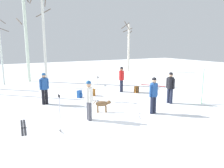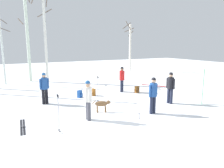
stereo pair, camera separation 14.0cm
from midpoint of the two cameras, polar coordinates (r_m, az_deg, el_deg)
ground_plane at (r=9.90m, az=5.34°, el=-7.95°), size 60.00×60.00×0.00m
person_0 at (r=8.78m, az=-6.15°, el=-3.75°), size 0.34×0.52×1.72m
person_1 at (r=11.64m, az=-17.75°, el=-0.59°), size 0.51×0.34×1.72m
person_2 at (r=11.65m, az=16.08°, el=-0.48°), size 0.34×0.51×1.72m
person_3 at (r=9.73m, az=11.64°, el=-2.45°), size 0.52×0.34×1.72m
person_4 at (r=13.99m, az=3.04°, el=1.77°), size 0.42×0.37×1.72m
dog at (r=9.91m, az=-2.31°, el=-5.55°), size 0.85×0.43×0.57m
ski_pair_planted_0 at (r=12.15m, az=24.05°, el=-0.67°), size 0.13×0.09×1.92m
ski_pair_lying_0 at (r=8.98m, az=-22.94°, el=-10.73°), size 0.29×1.71×0.05m
ski_pair_lying_1 at (r=16.60m, az=11.68°, el=-0.40°), size 1.23×1.70×0.05m
ski_poles_0 at (r=7.77m, az=-13.98°, el=-7.60°), size 0.07×0.24×1.43m
ski_poles_1 at (r=11.45m, az=-3.53°, el=-1.28°), size 0.07×0.24×1.46m
backpack_0 at (r=13.11m, az=-4.94°, el=-2.28°), size 0.33×0.31×0.44m
backpack_1 at (r=12.74m, az=-8.53°, el=-2.75°), size 0.33×0.34×0.44m
backpack_2 at (r=13.92m, az=7.14°, el=-1.55°), size 0.27×0.29×0.44m
water_bottle_0 at (r=9.18m, az=7.87°, el=-8.71°), size 0.07×0.07×0.26m
birch_tree_2 at (r=18.50m, az=-27.74°, el=8.88°), size 1.28×0.86×5.64m
birch_tree_3 at (r=19.30m, az=-21.99°, el=12.53°), size 1.48×1.45×7.75m
birch_tree_4 at (r=18.52m, az=-17.74°, el=12.87°), size 1.59×1.58×7.59m
birch_tree_5 at (r=24.99m, az=5.11°, el=10.29°), size 1.50×1.29×5.84m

